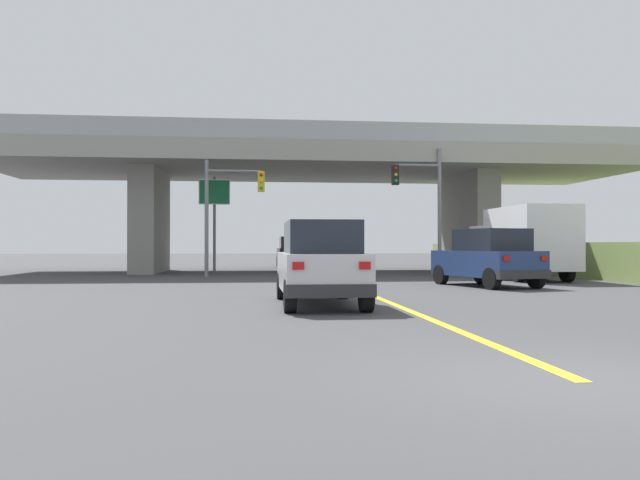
{
  "coord_description": "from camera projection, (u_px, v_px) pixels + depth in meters",
  "views": [
    {
      "loc": [
        -3.51,
        -6.47,
        1.45
      ],
      "look_at": [
        -0.28,
        23.39,
        1.7
      ],
      "focal_mm": 36.21,
      "sensor_mm": 36.0,
      "label": 1
    }
  ],
  "objects": [
    {
      "name": "box_truck",
      "position": [
        523.0,
        242.0,
        27.28
      ],
      "size": [
        2.33,
        6.57,
        3.03
      ],
      "color": "silver",
      "rests_on": "ground"
    },
    {
      "name": "sedan_oncoming",
      "position": [
        293.0,
        252.0,
        42.81
      ],
      "size": [
        2.06,
        4.58,
        2.02
      ],
      "color": "black",
      "rests_on": "ground"
    },
    {
      "name": "suv_crossing",
      "position": [
        488.0,
        258.0,
        22.73
      ],
      "size": [
        3.0,
        4.67,
        2.02
      ],
      "rotation": [
        0.0,
        0.0,
        0.25
      ],
      "color": "navy",
      "rests_on": "ground"
    },
    {
      "name": "highway_sign",
      "position": [
        214.0,
        202.0,
        32.61
      ],
      "size": [
        1.57,
        0.17,
        4.94
      ],
      "color": "#56595E",
      "rests_on": "ground"
    },
    {
      "name": "semi_truck_distant",
      "position": [
        308.0,
        243.0,
        54.23
      ],
      "size": [
        2.33,
        6.89,
        3.15
      ],
      "color": "red",
      "rests_on": "ground"
    },
    {
      "name": "ground",
      "position": [
        314.0,
        272.0,
        35.73
      ],
      "size": [
        160.0,
        160.0,
        0.0
      ],
      "primitive_type": "plane",
      "color": "#424244"
    },
    {
      "name": "suv_lead",
      "position": [
        320.0,
        263.0,
        15.58
      ],
      "size": [
        1.91,
        4.76,
        2.02
      ],
      "color": "silver",
      "rests_on": "ground"
    },
    {
      "name": "lane_divider_stripe",
      "position": [
        365.0,
        292.0,
        19.82
      ],
      "size": [
        0.2,
        26.19,
        0.01
      ],
      "primitive_type": "cube",
      "color": "yellow",
      "rests_on": "ground"
    },
    {
      "name": "traffic_signal_farside",
      "position": [
        227.0,
        201.0,
        29.93
      ],
      "size": [
        2.77,
        0.36,
        5.42
      ],
      "color": "slate",
      "rests_on": "ground"
    },
    {
      "name": "traffic_signal_nearside",
      "position": [
        425.0,
        197.0,
        30.84
      ],
      "size": [
        2.41,
        0.36,
        6.1
      ],
      "color": "slate",
      "rests_on": "ground"
    },
    {
      "name": "overpass_bridge",
      "position": [
        314.0,
        175.0,
        35.77
      ],
      "size": [
        34.74,
        10.74,
        7.38
      ],
      "color": "gray",
      "rests_on": "ground"
    }
  ]
}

